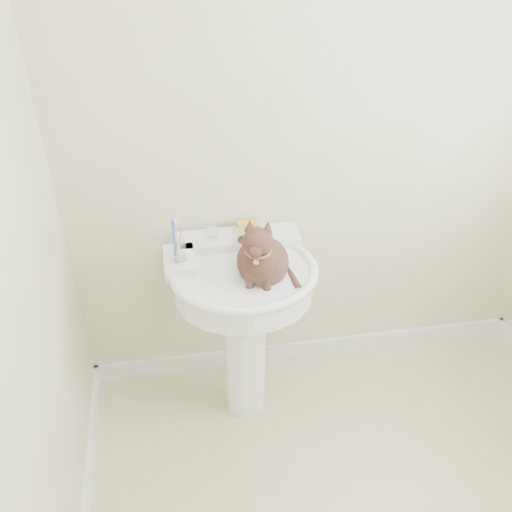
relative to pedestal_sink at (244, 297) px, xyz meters
name	(u,v)px	position (x,y,z in m)	size (l,w,h in m)	color
wall_back	(323,133)	(0.38, 0.29, 0.58)	(2.20, 0.00, 2.50)	beige
baseboard_back	(308,348)	(0.38, 0.28, -0.62)	(2.20, 0.02, 0.09)	white
pedestal_sink	(244,297)	(0.00, 0.00, 0.00)	(0.62, 0.61, 0.85)	white
faucet	(238,232)	(0.00, 0.15, 0.22)	(0.28, 0.12, 0.14)	silver
soap_bar	(248,226)	(0.06, 0.24, 0.20)	(0.09, 0.06, 0.03)	gold
toothbrush_cup	(178,250)	(-0.25, 0.05, 0.23)	(0.07, 0.07, 0.18)	silver
cat	(263,259)	(0.07, -0.06, 0.23)	(0.23, 0.28, 0.42)	brown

